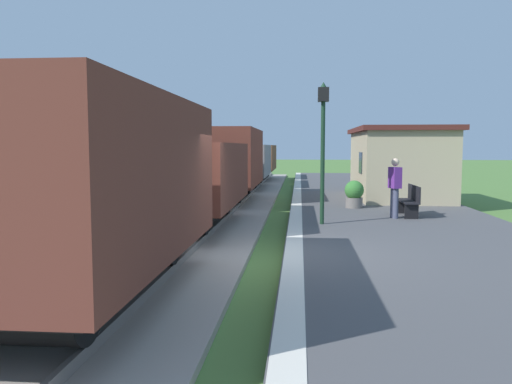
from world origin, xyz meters
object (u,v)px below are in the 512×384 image
at_px(station_hut, 398,163).
at_px(tree_trackside_far, 36,117).
at_px(freight_train, 224,167).
at_px(lamp_post_near, 323,127).
at_px(person_waiting, 395,186).
at_px(bench_near_hut, 410,200).
at_px(potted_planter, 354,194).

bearing_deg(station_hut, tree_trackside_far, -172.35).
relative_size(freight_train, station_hut, 5.62).
bearing_deg(lamp_post_near, person_waiting, 31.47).
xyz_separation_m(station_hut, lamp_post_near, (-3.30, -7.12, 1.15)).
relative_size(station_hut, bench_near_hut, 3.87).
height_order(potted_planter, lamp_post_near, lamp_post_near).
height_order(bench_near_hut, lamp_post_near, lamp_post_near).
bearing_deg(tree_trackside_far, lamp_post_near, -26.38).
bearing_deg(person_waiting, tree_trackside_far, -35.76).
xyz_separation_m(bench_near_hut, person_waiting, (-0.53, -0.48, 0.46)).
relative_size(station_hut, potted_planter, 6.33).
bearing_deg(freight_train, lamp_post_near, -59.09).
height_order(freight_train, tree_trackside_far, tree_trackside_far).
relative_size(bench_near_hut, tree_trackside_far, 0.30).
distance_m(station_hut, potted_planter, 4.11).
xyz_separation_m(person_waiting, lamp_post_near, (-2.11, -1.29, 1.62)).
relative_size(person_waiting, lamp_post_near, 0.46).
bearing_deg(station_hut, lamp_post_near, -114.89).
bearing_deg(potted_planter, freight_train, 155.54).
height_order(freight_train, station_hut, station_hut).
height_order(freight_train, lamp_post_near, lamp_post_near).
height_order(freight_train, person_waiting, freight_train).
distance_m(bench_near_hut, tree_trackside_far, 13.94).
xyz_separation_m(bench_near_hut, tree_trackside_far, (-13.23, 3.49, 2.67)).
distance_m(person_waiting, tree_trackside_far, 13.48).
xyz_separation_m(freight_train, station_hut, (6.80, 1.28, 0.13)).
bearing_deg(lamp_post_near, potted_planter, 71.63).
height_order(bench_near_hut, person_waiting, person_waiting).
bearing_deg(potted_planter, lamp_post_near, -108.37).
bearing_deg(bench_near_hut, person_waiting, -138.17).
bearing_deg(bench_near_hut, tree_trackside_far, 165.22).
bearing_deg(lamp_post_near, freight_train, 120.91).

